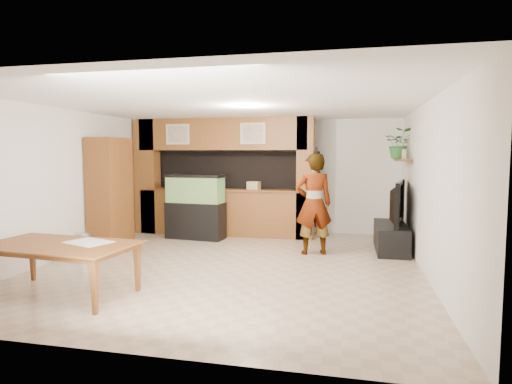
% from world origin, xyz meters
% --- Properties ---
extents(floor, '(6.50, 6.50, 0.00)m').
position_xyz_m(floor, '(0.00, 0.00, 0.00)').
color(floor, tan).
rests_on(floor, ground).
extents(ceiling, '(6.50, 6.50, 0.00)m').
position_xyz_m(ceiling, '(0.00, 0.00, 2.60)').
color(ceiling, white).
rests_on(ceiling, wall_back).
extents(wall_back, '(6.00, 0.00, 6.00)m').
position_xyz_m(wall_back, '(0.00, 3.25, 1.30)').
color(wall_back, beige).
rests_on(wall_back, floor).
extents(wall_left, '(0.00, 6.50, 6.50)m').
position_xyz_m(wall_left, '(-3.00, 0.00, 1.30)').
color(wall_left, beige).
rests_on(wall_left, floor).
extents(wall_right, '(0.00, 6.50, 6.50)m').
position_xyz_m(wall_right, '(3.00, 0.00, 1.30)').
color(wall_right, beige).
rests_on(wall_right, floor).
extents(partition, '(4.20, 0.99, 2.60)m').
position_xyz_m(partition, '(-0.95, 2.64, 1.31)').
color(partition, brown).
rests_on(partition, floor).
extents(wall_clock, '(0.05, 0.25, 0.25)m').
position_xyz_m(wall_clock, '(-2.97, 1.00, 1.90)').
color(wall_clock, black).
rests_on(wall_clock, wall_left).
extents(wall_shelf, '(0.25, 0.90, 0.04)m').
position_xyz_m(wall_shelf, '(2.85, 1.95, 1.70)').
color(wall_shelf, brown).
rests_on(wall_shelf, wall_right).
extents(pantry_cabinet, '(0.53, 0.87, 2.13)m').
position_xyz_m(pantry_cabinet, '(-2.70, 0.87, 1.06)').
color(pantry_cabinet, brown).
rests_on(pantry_cabinet, floor).
extents(trash_can, '(0.27, 0.27, 0.49)m').
position_xyz_m(trash_can, '(-2.50, -0.36, 0.24)').
color(trash_can, '#B2B2B7').
rests_on(trash_can, floor).
extents(aquarium, '(1.25, 0.47, 1.38)m').
position_xyz_m(aquarium, '(-1.35, 1.95, 0.68)').
color(aquarium, black).
rests_on(aquarium, floor).
extents(tv_stand, '(0.55, 1.50, 0.50)m').
position_xyz_m(tv_stand, '(2.65, 1.66, 0.25)').
color(tv_stand, black).
rests_on(tv_stand, floor).
extents(television, '(0.43, 1.43, 0.82)m').
position_xyz_m(television, '(2.65, 1.66, 0.91)').
color(television, black).
rests_on(television, tv_stand).
extents(photo_frame, '(0.06, 0.14, 0.18)m').
position_xyz_m(photo_frame, '(2.85, 1.75, 1.81)').
color(photo_frame, tan).
rests_on(photo_frame, wall_shelf).
extents(potted_plant, '(0.62, 0.56, 0.60)m').
position_xyz_m(potted_plant, '(2.82, 2.25, 2.02)').
color(potted_plant, '#255E27').
rests_on(potted_plant, wall_shelf).
extents(person, '(0.77, 0.62, 1.84)m').
position_xyz_m(person, '(1.25, 1.06, 0.92)').
color(person, '#8E724E').
rests_on(person, floor).
extents(microphone, '(0.03, 0.09, 0.15)m').
position_xyz_m(microphone, '(1.30, 0.90, 1.88)').
color(microphone, black).
rests_on(microphone, person).
extents(dining_table, '(1.99, 1.21, 0.67)m').
position_xyz_m(dining_table, '(-1.73, -2.00, 0.34)').
color(dining_table, brown).
rests_on(dining_table, floor).
extents(newspaper_a, '(0.67, 0.57, 0.01)m').
position_xyz_m(newspaper_a, '(-1.41, -1.80, 0.68)').
color(newspaper_a, silver).
rests_on(newspaper_a, dining_table).
extents(counter_box, '(0.30, 0.23, 0.18)m').
position_xyz_m(counter_box, '(-0.18, 2.45, 1.13)').
color(counter_box, tan).
rests_on(counter_box, partition).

